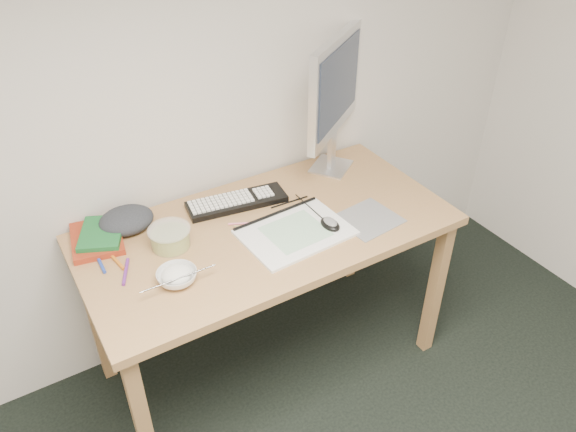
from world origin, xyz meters
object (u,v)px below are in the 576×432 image
at_px(desk, 268,243).
at_px(monitor, 335,90).
at_px(rice_bowl, 177,277).
at_px(sketchpad, 296,233).
at_px(keyboard, 237,202).

distance_m(desk, monitor, 0.68).
height_order(monitor, rice_bowl, monitor).
distance_m(sketchpad, keyboard, 0.30).
relative_size(sketchpad, rice_bowl, 2.91).
bearing_deg(keyboard, desk, -72.36).
bearing_deg(sketchpad, keyboard, 105.32).
xyz_separation_m(sketchpad, rice_bowl, (-0.47, -0.02, 0.02)).
xyz_separation_m(keyboard, monitor, (0.49, 0.05, 0.35)).
relative_size(desk, keyboard, 3.53).
xyz_separation_m(desk, monitor, (0.46, 0.24, 0.45)).
xyz_separation_m(monitor, rice_bowl, (-0.86, -0.36, -0.34)).
height_order(sketchpad, rice_bowl, rice_bowl).
distance_m(keyboard, monitor, 0.60).
bearing_deg(rice_bowl, monitor, 22.39).
relative_size(keyboard, monitor, 0.68).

